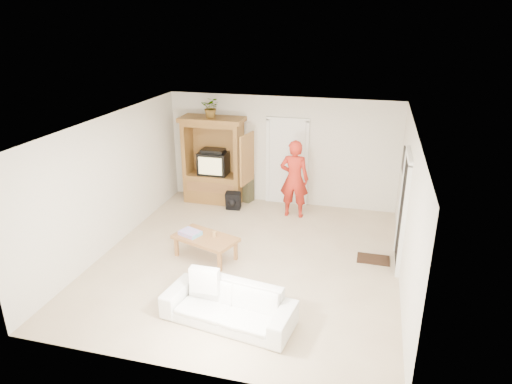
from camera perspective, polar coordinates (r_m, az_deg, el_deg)
floor at (r=8.73m, az=-1.03°, el=-8.44°), size 6.00×6.00×0.00m
ceiling at (r=7.78m, az=-1.15°, el=8.45°), size 6.00×6.00×0.00m
wall_back at (r=10.93m, az=3.18°, el=5.12°), size 5.50×0.00×5.50m
wall_front at (r=5.64m, az=-9.51°, el=-11.38°), size 5.50×0.00×5.50m
wall_left at (r=9.25m, az=-17.72°, el=1.12°), size 0.00×6.00×6.00m
wall_right at (r=7.93m, az=18.44°, el=-2.31°), size 0.00×6.00×6.00m
armoire at (r=11.14m, az=-5.19°, el=3.28°), size 1.82×1.14×2.10m
door_back at (r=10.96m, az=3.89°, el=3.62°), size 0.85×0.05×2.04m
doorway_right at (r=8.59m, az=17.88°, el=-2.46°), size 0.05×0.90×2.04m
framed_picture at (r=9.62m, az=18.01°, el=3.72°), size 0.03×0.60×0.48m
doormat at (r=9.00m, az=14.44°, el=-8.13°), size 0.60×0.40×0.02m
plant at (r=10.77m, az=-5.62°, el=10.48°), size 0.45×0.40×0.47m
man at (r=10.27m, az=4.80°, el=1.64°), size 0.66×0.43×1.79m
sofa at (r=7.00m, az=-3.48°, el=-13.93°), size 2.06×1.06×0.58m
coffee_table at (r=8.67m, az=-6.34°, el=-5.91°), size 1.33×0.99×0.44m
towel at (r=8.73m, az=-8.23°, el=-5.09°), size 0.46×0.40×0.08m
candle at (r=8.61m, az=-5.23°, el=-5.25°), size 0.08×0.08×0.10m
backpack_black at (r=10.82m, az=-2.86°, el=-1.14°), size 0.36×0.23×0.42m
backpack_olive at (r=11.29m, az=-1.36°, el=0.57°), size 0.43×0.37×0.69m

